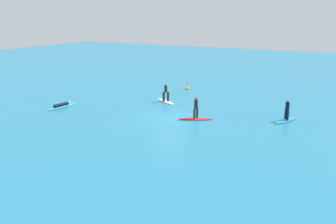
{
  "coord_description": "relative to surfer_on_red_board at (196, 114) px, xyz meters",
  "views": [
    {
      "loc": [
        12.78,
        -24.11,
        8.17
      ],
      "look_at": [
        0.0,
        0.0,
        0.5
      ],
      "focal_mm": 37.56,
      "sensor_mm": 36.0,
      "label": 1
    }
  ],
  "objects": [
    {
      "name": "ground_plane",
      "position": [
        -2.13,
        -0.73,
        -0.43
      ],
      "size": [
        120.0,
        120.0,
        0.0
      ],
      "primitive_type": "plane",
      "color": "teal",
      "rests_on": "ground"
    },
    {
      "name": "surfer_on_red_board",
      "position": [
        0.0,
        0.0,
        0.0
      ],
      "size": [
        2.74,
        1.8,
        1.84
      ],
      "rotation": [
        0.0,
        0.0,
        0.44
      ],
      "color": "red",
      "rests_on": "ground_plane"
    },
    {
      "name": "surfer_on_white_board",
      "position": [
        -4.85,
        3.98,
        0.01
      ],
      "size": [
        2.8,
        2.09,
        1.79
      ],
      "rotation": [
        0.0,
        0.0,
        2.58
      ],
      "color": "white",
      "rests_on": "ground_plane"
    },
    {
      "name": "surfer_on_blue_board",
      "position": [
        6.49,
        2.95,
        -0.06
      ],
      "size": [
        1.77,
        2.86,
        1.72
      ],
      "rotation": [
        0.0,
        0.0,
        1.15
      ],
      "color": "#1E8CD1",
      "rests_on": "ground_plane"
    },
    {
      "name": "surfer_on_teal_board",
      "position": [
        -12.22,
        -2.22,
        -0.29
      ],
      "size": [
        0.98,
        3.11,
        0.39
      ],
      "rotation": [
        0.0,
        0.0,
        1.43
      ],
      "color": "#33C6CC",
      "rests_on": "ground_plane"
    },
    {
      "name": "marker_buoy",
      "position": [
        -5.42,
        10.12,
        -0.25
      ],
      "size": [
        0.38,
        0.38,
        1.1
      ],
      "color": "yellow",
      "rests_on": "ground_plane"
    }
  ]
}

